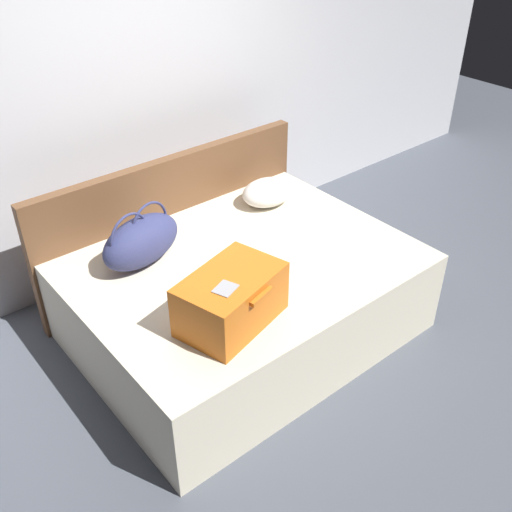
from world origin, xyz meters
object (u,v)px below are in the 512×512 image
(duffel_bag, at_px, (141,241))
(bed, at_px, (245,297))
(hard_case_large, at_px, (231,298))
(pillow_near_headboard, at_px, (268,192))

(duffel_bag, bearing_deg, bed, -39.41)
(bed, relative_size, duffel_bag, 3.35)
(bed, xyz_separation_m, hard_case_large, (-0.41, -0.41, 0.44))
(hard_case_large, bearing_deg, pillow_near_headboard, 26.11)
(bed, relative_size, hard_case_large, 3.22)
(hard_case_large, distance_m, pillow_near_headboard, 1.35)
(bed, distance_m, duffel_bag, 0.77)
(duffel_bag, height_order, pillow_near_headboard, duffel_bag)
(bed, distance_m, hard_case_large, 0.73)
(hard_case_large, bearing_deg, bed, 29.60)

